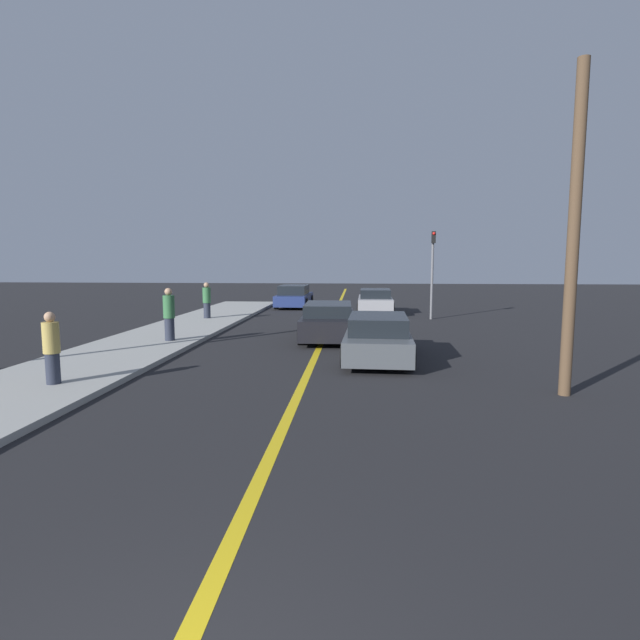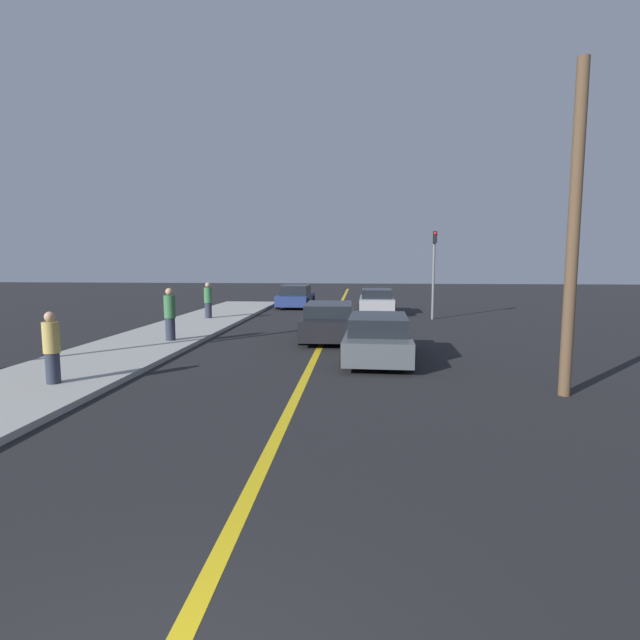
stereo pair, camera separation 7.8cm
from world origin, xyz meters
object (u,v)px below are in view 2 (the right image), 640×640
car_far_distant (377,302)px  car_parked_left_lot (296,297)px  pedestrian_mid_group (170,314)px  pedestrian_far_standing (208,300)px  pedestrian_near_curb (52,348)px  utility_pole (573,232)px  traffic_light (434,266)px  car_near_right_lane (378,337)px  car_ahead_center (329,321)px

car_far_distant → car_parked_left_lot: size_ratio=0.96×
pedestrian_mid_group → pedestrian_far_standing: bearing=96.4°
car_far_distant → pedestrian_far_standing: size_ratio=2.59×
pedestrian_near_curb → utility_pole: 11.21m
pedestrian_far_standing → traffic_light: traffic_light is taller
car_far_distant → traffic_light: bearing=-42.0°
pedestrian_mid_group → traffic_light: size_ratio=0.42×
pedestrian_mid_group → traffic_light: (9.81, 7.99, 1.54)m
car_near_right_lane → pedestrian_mid_group: (-6.87, 1.95, 0.40)m
car_near_right_lane → car_ahead_center: (-1.63, 3.65, 0.03)m
car_parked_left_lot → pedestrian_far_standing: (-3.17, -7.22, 0.32)m
pedestrian_near_curb → traffic_light: 17.33m
pedestrian_mid_group → utility_pole: 12.23m
traffic_light → utility_pole: size_ratio=0.62×
car_ahead_center → car_far_distant: car_far_distant is taller
car_far_distant → pedestrian_far_standing: pedestrian_far_standing is taller
car_ahead_center → utility_pole: bearing=-54.9°
pedestrian_mid_group → traffic_light: bearing=39.2°
utility_pole → car_parked_left_lot: bearing=112.9°
pedestrian_near_curb → pedestrian_far_standing: pedestrian_far_standing is taller
pedestrian_near_curb → traffic_light: bearing=54.1°
car_ahead_center → car_parked_left_lot: 12.40m
car_near_right_lane → pedestrian_near_curb: size_ratio=2.94×
utility_pole → car_near_right_lane: bearing=136.1°
pedestrian_far_standing → traffic_light: 10.76m
car_ahead_center → pedestrian_near_curb: size_ratio=3.05×
car_parked_left_lot → pedestrian_mid_group: 14.00m
car_ahead_center → traffic_light: 8.01m
car_near_right_lane → pedestrian_far_standing: size_ratio=2.79×
car_near_right_lane → car_far_distant: size_ratio=1.08×
pedestrian_far_standing → traffic_light: (10.54, 1.44, 1.59)m
car_far_distant → traffic_light: (2.61, -2.42, 1.91)m
pedestrian_near_curb → pedestrian_mid_group: (0.30, 5.98, 0.09)m
traffic_light → utility_pole: (0.82, -13.57, 0.81)m
pedestrian_near_curb → car_near_right_lane: bearing=29.3°
car_parked_left_lot → pedestrian_mid_group: size_ratio=2.55×
pedestrian_far_standing → car_far_distant: bearing=25.9°
utility_pole → car_far_distant: bearing=102.1°
car_ahead_center → car_far_distant: (1.96, 8.72, 0.00)m
pedestrian_mid_group → traffic_light: traffic_light is taller
pedestrian_far_standing → car_near_right_lane: bearing=-48.2°
pedestrian_near_curb → pedestrian_mid_group: pedestrian_mid_group is taller
car_parked_left_lot → traffic_light: bearing=-37.0°
car_near_right_lane → car_parked_left_lot: bearing=107.7°
car_far_distant → utility_pole: size_ratio=0.64×
car_near_right_lane → pedestrian_mid_group: 7.16m
traffic_light → pedestrian_near_curb: bearing=-125.9°
pedestrian_near_curb → traffic_light: (10.11, 13.98, 1.63)m
car_far_distant → pedestrian_mid_group: (-7.21, -10.42, 0.37)m
car_parked_left_lot → pedestrian_near_curb: pedestrian_near_curb is taller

